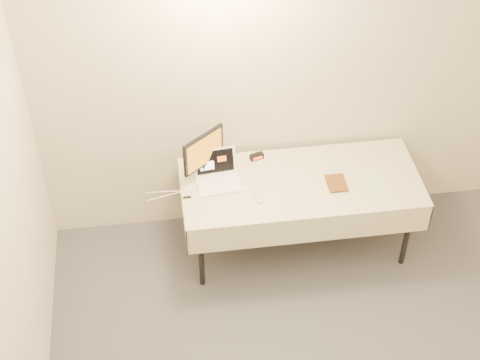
{
  "coord_description": "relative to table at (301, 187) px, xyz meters",
  "views": [
    {
      "loc": [
        -1.04,
        -2.03,
        4.59
      ],
      "look_at": [
        -0.48,
        1.99,
        0.86
      ],
      "focal_mm": 55.0,
      "sensor_mm": 36.0,
      "label": 1
    }
  ],
  "objects": [
    {
      "name": "monitor",
      "position": [
        -0.73,
        0.17,
        0.3
      ],
      "size": [
        0.32,
        0.26,
        0.4
      ],
      "rotation": [
        0.0,
        0.0,
        0.66
      ],
      "color": "black",
      "rests_on": "table"
    },
    {
      "name": "back_wall",
      "position": [
        0.0,
        0.45,
        0.67
      ],
      "size": [
        4.0,
        0.1,
        2.7
      ],
      "primitive_type": "cube",
      "color": "beige",
      "rests_on": "ground"
    },
    {
      "name": "clicker",
      "position": [
        -0.36,
        -0.16,
        0.07
      ],
      "size": [
        0.06,
        0.1,
        0.02
      ],
      "primitive_type": "ellipsoid",
      "rotation": [
        0.0,
        0.0,
        0.2
      ],
      "color": "silver",
      "rests_on": "table"
    },
    {
      "name": "table",
      "position": [
        0.0,
        0.0,
        0.0
      ],
      "size": [
        1.86,
        0.81,
        0.74
      ],
      "color": "black",
      "rests_on": "ground"
    },
    {
      "name": "laptop",
      "position": [
        -0.64,
        0.1,
        0.12
      ],
      "size": [
        0.36,
        0.33,
        0.22
      ],
      "rotation": [
        0.0,
        0.0,
        0.09
      ],
      "color": "white",
      "rests_on": "table"
    },
    {
      "name": "alarm_clock",
      "position": [
        -0.3,
        0.31,
        0.08
      ],
      "size": [
        0.12,
        0.08,
        0.05
      ],
      "rotation": [
        0.0,
        0.0,
        0.3
      ],
      "color": "black",
      "rests_on": "table"
    },
    {
      "name": "paper_form",
      "position": [
        0.57,
        -0.1,
        0.06
      ],
      "size": [
        0.16,
        0.31,
        0.0
      ],
      "primitive_type": "cube",
      "rotation": [
        0.0,
        0.0,
        -0.16
      ],
      "color": "beige",
      "rests_on": "table"
    },
    {
      "name": "usb_dongle",
      "position": [
        -0.89,
        -0.06,
        0.07
      ],
      "size": [
        0.06,
        0.02,
        0.01
      ],
      "primitive_type": "cube",
      "rotation": [
        0.0,
        0.0,
        0.06
      ],
      "color": "black",
      "rests_on": "table"
    },
    {
      "name": "book",
      "position": [
        0.19,
        -0.07,
        0.16
      ],
      "size": [
        0.15,
        0.02,
        0.2
      ],
      "primitive_type": "imported",
      "rotation": [
        0.0,
        0.0,
        -0.02
      ],
      "color": "#95551B",
      "rests_on": "table"
    }
  ]
}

